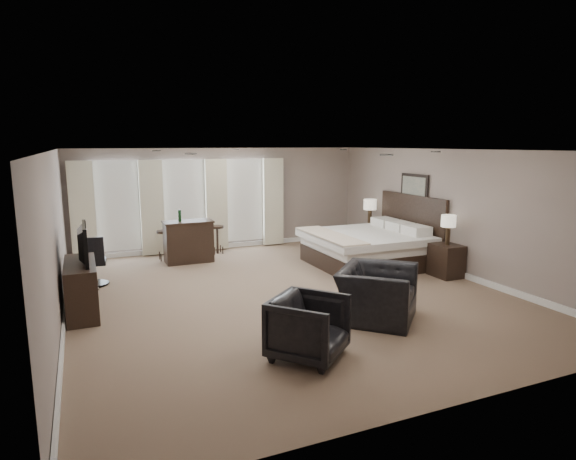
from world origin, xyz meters
name	(u,v)px	position (x,y,z in m)	size (l,w,h in m)	color
room	(287,223)	(0.00, 0.00, 1.30)	(7.60, 8.60, 2.64)	#755E4A
window_bay	(185,205)	(-1.00, 4.11, 1.20)	(5.25, 0.20, 2.30)	silver
bed	(371,231)	(2.58, 1.19, 0.77)	(2.43, 2.32, 1.55)	silver
nightstand_near	(446,261)	(3.47, -0.26, 0.34)	(0.50, 0.62, 0.67)	black
nightstand_far	(369,237)	(3.47, 2.64, 0.31)	(0.46, 0.57, 0.62)	black
lamp_near	(448,230)	(3.47, -0.26, 0.98)	(0.30, 0.30, 0.61)	beige
lamp_far	(370,212)	(3.47, 2.64, 0.96)	(0.33, 0.33, 0.68)	beige
wall_art	(414,186)	(3.70, 1.19, 1.75)	(0.04, 0.96, 0.56)	slate
dresser	(81,288)	(-3.45, 0.34, 0.42)	(0.47, 1.45, 0.84)	black
tv	(79,258)	(-3.45, 0.34, 0.91)	(1.07, 0.61, 0.14)	black
armchair_near	(377,285)	(0.78, -1.75, 0.55)	(1.26, 0.82, 1.10)	black
armchair_far	(309,324)	(-0.81, -2.59, 0.45)	(0.87, 0.81, 0.89)	black
bar_counter	(189,241)	(-1.15, 3.08, 0.49)	(1.12, 0.58, 0.97)	black
bar_stool_left	(164,245)	(-1.64, 3.49, 0.35)	(0.34, 0.34, 0.71)	black
bar_stool_right	(217,240)	(-0.31, 3.67, 0.35)	(0.33, 0.33, 0.70)	black
desk_chair	(94,260)	(-3.22, 1.94, 0.49)	(0.50, 0.50, 0.99)	black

